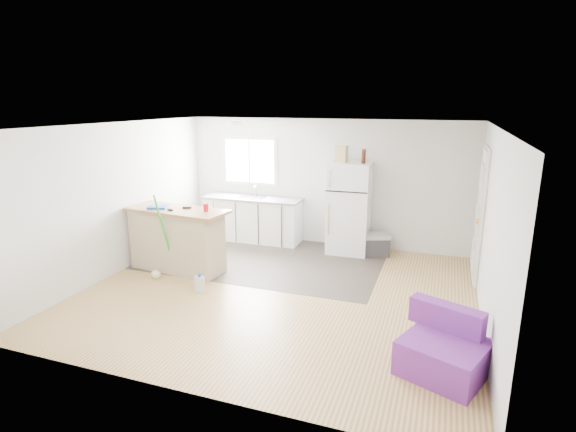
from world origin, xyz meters
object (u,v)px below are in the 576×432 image
object	(u,v)px
cleaner_jug	(200,284)
red_cup	(206,208)
purple_seat	(444,350)
blue_tray	(158,207)
bottle_right	(364,156)
peninsula	(177,239)
refrigerator	(349,208)
cooler	(374,244)
cardboard_box	(342,154)
mop	(158,264)
kitchen_cabinets	(253,218)
bottle_left	(364,156)

from	to	relation	value
cleaner_jug	red_cup	size ratio (longest dim) A/B	2.31
purple_seat	blue_tray	world-z (taller)	blue_tray
red_cup	bottle_right	size ratio (longest dim) A/B	0.48
peninsula	refrigerator	size ratio (longest dim) A/B	1.06
cooler	cardboard_box	world-z (taller)	cardboard_box
peninsula	cleaner_jug	bearing A→B (deg)	-34.25
peninsula	purple_seat	size ratio (longest dim) A/B	1.75
mop	bottle_right	bearing A→B (deg)	51.54
purple_seat	red_cup	size ratio (longest dim) A/B	8.34
kitchen_cabinets	peninsula	world-z (taller)	kitchen_cabinets
kitchen_cabinets	blue_tray	distance (m)	2.20
refrigerator	cooler	size ratio (longest dim) A/B	2.68
bottle_left	cardboard_box	bearing A→B (deg)	175.35
purple_seat	bottle_right	size ratio (longest dim) A/B	4.01
purple_seat	mop	bearing A→B (deg)	-172.85
cleaner_jug	cooler	bearing A→B (deg)	50.96
mop	red_cup	size ratio (longest dim) A/B	11.45
cardboard_box	bottle_left	world-z (taller)	cardboard_box
cleaner_jug	bottle_left	xyz separation A→B (m)	(1.89, 2.48, 1.66)
refrigerator	blue_tray	xyz separation A→B (m)	(-2.74, -1.91, 0.23)
cardboard_box	cleaner_jug	bearing A→B (deg)	-120.80
kitchen_cabinets	blue_tray	bearing A→B (deg)	-112.78
kitchen_cabinets	cooler	xyz separation A→B (m)	(2.43, -0.11, -0.24)
kitchen_cabinets	bottle_right	distance (m)	2.55
red_cup	blue_tray	size ratio (longest dim) A/B	0.40
cleaner_jug	bottle_right	world-z (taller)	bottle_right
refrigerator	cardboard_box	bearing A→B (deg)	-175.89
cardboard_box	bottle_left	size ratio (longest dim) A/B	1.20
purple_seat	mop	distance (m)	4.43
bottle_right	cooler	bearing A→B (deg)	-12.48
peninsula	cardboard_box	distance (m)	3.20
cooler	refrigerator	bearing A→B (deg)	152.72
refrigerator	blue_tray	distance (m)	3.35
cooler	red_cup	bearing A→B (deg)	-164.28
peninsula	blue_tray	world-z (taller)	blue_tray
kitchen_cabinets	cardboard_box	world-z (taller)	cardboard_box
bottle_right	purple_seat	bearing A→B (deg)	-66.22
refrigerator	cooler	bearing A→B (deg)	-8.02
peninsula	bottle_right	distance (m)	3.49
purple_seat	cleaner_jug	xyz separation A→B (m)	(-3.40, 0.91, -0.11)
mop	red_cup	xyz separation A→B (m)	(0.64, 0.45, 0.87)
kitchen_cabinets	refrigerator	xyz separation A→B (m)	(1.95, -0.05, 0.38)
cooler	cleaner_jug	bearing A→B (deg)	-152.02
cooler	cleaner_jug	world-z (taller)	cooler
kitchen_cabinets	bottle_right	world-z (taller)	bottle_right
bottle_right	blue_tray	bearing A→B (deg)	-147.16
cleaner_jug	bottle_left	size ratio (longest dim) A/B	1.11
refrigerator	cardboard_box	xyz separation A→B (m)	(-0.16, -0.02, 0.98)
purple_seat	bottle_right	distance (m)	4.06
cooler	bottle_right	distance (m)	1.60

